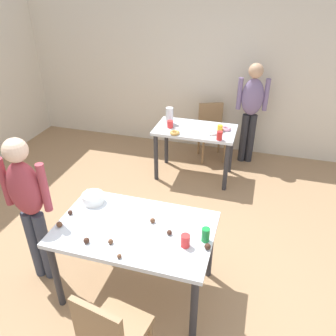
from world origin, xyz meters
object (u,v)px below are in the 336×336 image
(chair_near_table, at_px, (110,333))
(soda_can, at_px, (206,235))
(person_adult_far, at_px, (251,106))
(pitcher_far, at_px, (169,116))
(dining_table_far, at_px, (195,136))
(mixing_bowl, at_px, (93,198))
(dining_table_near, at_px, (135,235))
(chair_far_table, at_px, (211,128))
(person_girl_near, at_px, (28,201))

(chair_near_table, bearing_deg, soda_can, 58.37)
(person_adult_far, xyz_separation_m, pitcher_far, (-1.08, -0.60, -0.05))
(soda_can, bearing_deg, dining_table_far, 104.35)
(dining_table_far, distance_m, pitcher_far, 0.47)
(chair_near_table, bearing_deg, mixing_bowl, 121.02)
(soda_can, relative_size, pitcher_far, 0.52)
(dining_table_near, height_order, dining_table_far, same)
(mixing_bowl, relative_size, pitcher_far, 0.85)
(dining_table_near, bearing_deg, dining_table_far, 88.71)
(dining_table_near, relative_size, chair_far_table, 1.53)
(dining_table_far, xyz_separation_m, person_girl_near, (-1.00, -2.27, 0.26))
(dining_table_far, xyz_separation_m, chair_near_table, (0.06, -2.96, -0.13))
(person_girl_near, relative_size, mixing_bowl, 7.48)
(chair_near_table, bearing_deg, chair_far_table, 89.01)
(person_adult_far, bearing_deg, person_girl_near, -119.81)
(dining_table_far, height_order, soda_can, soda_can)
(chair_near_table, distance_m, mixing_bowl, 1.23)
(chair_near_table, height_order, pitcher_far, pitcher_far)
(pitcher_far, bearing_deg, person_adult_far, 29.01)
(person_adult_far, height_order, soda_can, person_adult_far)
(person_girl_near, height_order, pitcher_far, person_girl_near)
(dining_table_near, xyz_separation_m, pitcher_far, (-0.34, 2.25, 0.21))
(chair_near_table, distance_m, person_girl_near, 1.33)
(person_girl_near, height_order, mixing_bowl, person_girl_near)
(pitcher_far, bearing_deg, soda_can, -67.10)
(dining_table_near, bearing_deg, chair_near_table, -81.98)
(chair_far_table, bearing_deg, dining_table_near, -93.51)
(chair_far_table, distance_m, pitcher_far, 0.87)
(person_girl_near, xyz_separation_m, person_adult_far, (1.69, 2.94, 0.03))
(chair_far_table, distance_m, person_adult_far, 0.71)
(chair_far_table, relative_size, person_adult_far, 0.57)
(person_adult_far, bearing_deg, soda_can, -92.76)
(person_girl_near, distance_m, mixing_bowl, 0.56)
(dining_table_near, bearing_deg, pitcher_far, 98.69)
(dining_table_far, bearing_deg, soda_can, -75.65)
(pitcher_far, bearing_deg, mixing_bowl, -94.46)
(dining_table_near, relative_size, mixing_bowl, 6.68)
(person_girl_near, xyz_separation_m, mixing_bowl, (0.44, 0.32, -0.10))
(dining_table_near, distance_m, pitcher_far, 2.29)
(chair_near_table, relative_size, person_girl_near, 0.58)
(chair_near_table, xyz_separation_m, person_girl_near, (-1.06, 0.70, 0.40))
(chair_far_table, relative_size, pitcher_far, 3.70)
(dining_table_far, height_order, chair_near_table, chair_near_table)
(chair_far_table, bearing_deg, mixing_bowl, -104.50)
(person_girl_near, bearing_deg, soda_can, 3.71)
(dining_table_near, distance_m, chair_far_table, 2.85)
(chair_far_table, xyz_separation_m, mixing_bowl, (-0.68, -2.61, 0.30))
(person_adult_far, distance_m, soda_can, 2.85)
(soda_can, distance_m, pitcher_far, 2.43)
(chair_near_table, distance_m, pitcher_far, 3.10)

